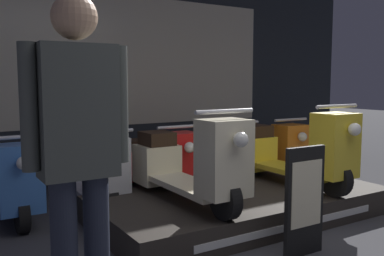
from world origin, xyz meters
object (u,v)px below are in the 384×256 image
scooter_backrow_4 (261,153)px  person_left_browsing (78,144)px  scooter_backrow_3 (212,159)px  scooter_backrow_0 (10,182)px  scooter_backrow_2 (156,165)px  price_sign_board (304,201)px  scooter_display_right (292,152)px  scooter_display_left (187,164)px  scooter_backrow_1 (90,173)px

scooter_backrow_4 → person_left_browsing: size_ratio=0.91×
scooter_backrow_3 → person_left_browsing: (-2.33, -2.24, 0.64)m
scooter_backrow_0 → person_left_browsing: size_ratio=0.91×
scooter_backrow_2 → scooter_backrow_3: 0.78m
price_sign_board → scooter_backrow_3: bearing=73.1°
scooter_backrow_4 → scooter_backrow_3: bearing=180.0°
scooter_backrow_0 → person_left_browsing: person_left_browsing is taller
scooter_display_right → scooter_backrow_3: size_ratio=1.00×
scooter_display_left → scooter_backrow_4: (1.86, 1.20, -0.24)m
scooter_backrow_1 → scooter_backrow_2: 0.78m
scooter_display_right → scooter_backrow_4: size_ratio=1.00×
scooter_display_left → scooter_backrow_2: bearing=75.4°
scooter_display_right → scooter_backrow_3: bearing=96.5°
scooter_display_left → price_sign_board: size_ratio=1.90×
scooter_backrow_2 → scooter_display_right: bearing=-52.8°
scooter_backrow_0 → price_sign_board: scooter_backrow_0 is taller
scooter_backrow_2 → scooter_backrow_1: bearing=180.0°
person_left_browsing → scooter_backrow_1: bearing=70.7°
scooter_display_left → scooter_backrow_0: (-1.24, 1.20, -0.24)m
person_left_browsing → scooter_display_right: bearing=22.7°
scooter_display_right → scooter_backrow_2: size_ratio=1.00×
scooter_backrow_1 → scooter_backrow_4: (2.33, 0.00, 0.00)m
scooter_backrow_1 → price_sign_board: 2.32m
person_left_browsing → price_sign_board: bearing=3.6°
scooter_backrow_0 → person_left_browsing: (-0.01, -2.24, 0.64)m
price_sign_board → scooter_backrow_2: bearing=93.4°
scooter_backrow_0 → scooter_backrow_4: 3.10m
scooter_backrow_3 → person_left_browsing: person_left_browsing is taller
scooter_backrow_0 → scooter_backrow_3: (2.33, 0.00, 0.00)m
scooter_backrow_1 → person_left_browsing: size_ratio=0.91×
scooter_backrow_4 → price_sign_board: (-1.42, -2.13, 0.08)m
scooter_display_left → scooter_backrow_1: scooter_display_left is taller
scooter_backrow_2 → price_sign_board: 2.14m
scooter_display_left → person_left_browsing: person_left_browsing is taller
scooter_backrow_0 → scooter_backrow_3: size_ratio=1.00×
scooter_display_right → scooter_backrow_1: scooter_display_right is taller
scooter_display_left → scooter_backrow_0: 1.74m
scooter_display_right → person_left_browsing: 2.71m
scooter_backrow_1 → person_left_browsing: (-0.78, -2.24, 0.64)m
scooter_backrow_0 → price_sign_board: size_ratio=1.90×
scooter_backrow_0 → scooter_display_right: bearing=-26.0°
scooter_display_right → person_left_browsing: size_ratio=0.91×
scooter_backrow_3 → scooter_backrow_0: bearing=180.0°
price_sign_board → scooter_backrow_4: bearing=56.3°
scooter_display_right → scooter_backrow_4: scooter_display_right is taller
scooter_backrow_1 → person_left_browsing: 2.46m
scooter_display_right → scooter_backrow_1: 2.09m
scooter_backrow_3 → scooter_backrow_2: bearing=180.0°
scooter_display_right → person_left_browsing: person_left_browsing is taller
scooter_display_left → scooter_backrow_2: 1.27m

